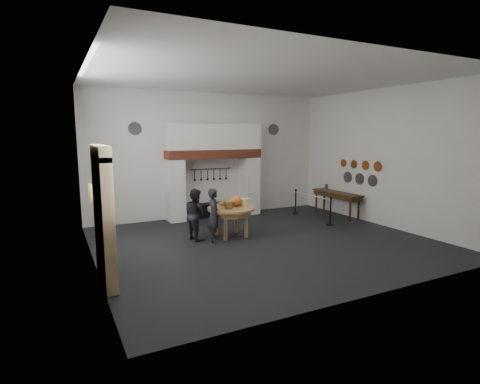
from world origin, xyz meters
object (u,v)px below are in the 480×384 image
side_table (337,193)px  barrier_post_far (296,202)px  visitor_far (196,214)px  barrier_post_near (330,212)px  iron_range (214,210)px  work_table (231,209)px  visitor_near (214,215)px

side_table → barrier_post_far: (-1.14, 0.98, -0.42)m
visitor_far → barrier_post_near: size_ratio=1.65×
iron_range → work_table: 2.90m
iron_range → barrier_post_far: (2.96, -1.00, 0.20)m
work_table → barrier_post_near: size_ratio=1.55×
side_table → barrier_post_far: 1.56m
side_table → iron_range: bearing=154.2°
side_table → barrier_post_far: same height
iron_range → visitor_far: visitor_far is taller
barrier_post_near → work_table: bearing=176.3°
iron_range → barrier_post_near: barrier_post_near is taller
visitor_far → barrier_post_near: visitor_far is taller
work_table → visitor_near: visitor_near is taller
iron_range → side_table: 4.60m
work_table → barrier_post_near: (3.57, -0.23, -0.39)m
visitor_near → visitor_far: 0.57m
visitor_near → barrier_post_near: 4.23m
iron_range → work_table: bearing=-102.4°
visitor_near → barrier_post_far: size_ratio=1.68×
iron_range → barrier_post_far: size_ratio=2.11×
visitor_far → iron_range: bearing=-44.8°
work_table → side_table: size_ratio=0.63×
iron_range → visitor_far: size_ratio=1.28×
iron_range → barrier_post_near: bearing=-45.4°
visitor_far → barrier_post_far: (4.62, 1.63, -0.29)m
iron_range → barrier_post_near: (2.96, -3.00, 0.20)m
work_table → barrier_post_far: 4.00m
barrier_post_far → barrier_post_near: bearing=-90.0°
visitor_near → visitor_far: size_ratio=1.02×
visitor_far → side_table: 5.80m
barrier_post_far → side_table: bearing=-40.5°
barrier_post_near → barrier_post_far: size_ratio=1.00×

